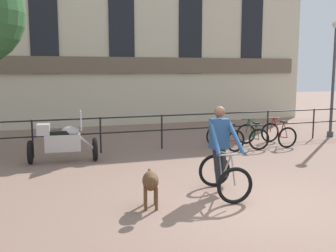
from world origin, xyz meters
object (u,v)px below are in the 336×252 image
at_px(dog, 151,182).
at_px(parked_bicycle_mid_right, 278,134).
at_px(parked_motorcycle, 62,141).
at_px(parked_bicycle_near_lamp, 225,137).
at_px(cyclist_with_bike, 222,155).
at_px(street_lamp, 334,72).
at_px(parked_bicycle_mid_left, 252,136).

relative_size(dog, parked_bicycle_mid_right, 0.76).
bearing_deg(parked_motorcycle, parked_bicycle_near_lamp, -82.26).
bearing_deg(dog, parked_bicycle_near_lamp, 63.21).
distance_m(cyclist_with_bike, parked_bicycle_near_lamp, 4.40).
distance_m(parked_bicycle_near_lamp, street_lamp, 5.12).
xyz_separation_m(dog, parked_motorcycle, (-1.20, 4.06, 0.09)).
xyz_separation_m(parked_motorcycle, parked_bicycle_mid_left, (5.79, 0.22, -0.20)).
bearing_deg(parked_bicycle_mid_right, dog, 41.28).
relative_size(cyclist_with_bike, parked_bicycle_mid_right, 1.48).
distance_m(parked_motorcycle, parked_bicycle_mid_left, 5.80).
bearing_deg(street_lamp, cyclist_with_bike, -145.34).
height_order(parked_motorcycle, parked_bicycle_near_lamp, parked_motorcycle).
bearing_deg(dog, parked_bicycle_mid_right, 51.19).
bearing_deg(parked_bicycle_mid_left, parked_motorcycle, 10.87).
distance_m(parked_bicycle_mid_left, parked_bicycle_mid_right, 0.96).
relative_size(parked_bicycle_near_lamp, parked_bicycle_mid_left, 1.01).
bearing_deg(cyclist_with_bike, street_lamp, 40.90).
height_order(dog, street_lamp, street_lamp).
bearing_deg(parked_motorcycle, cyclist_with_bike, -137.64).
height_order(dog, parked_bicycle_near_lamp, parked_bicycle_near_lamp).
bearing_deg(parked_bicycle_mid_right, street_lamp, -160.53).
height_order(parked_motorcycle, street_lamp, street_lamp).
distance_m(parked_bicycle_mid_left, street_lamp, 4.27).
xyz_separation_m(dog, parked_bicycle_mid_right, (5.55, 4.28, -0.11)).
relative_size(parked_motorcycle, parked_bicycle_near_lamp, 1.50).
height_order(dog, parked_bicycle_mid_right, parked_bicycle_mid_right).
relative_size(parked_motorcycle, street_lamp, 0.44).
xyz_separation_m(dog, parked_bicycle_near_lamp, (3.64, 4.28, -0.11)).
bearing_deg(cyclist_with_bike, dog, -159.12).
height_order(cyclist_with_bike, parked_motorcycle, cyclist_with_bike).
height_order(parked_bicycle_near_lamp, street_lamp, street_lamp).
bearing_deg(parked_bicycle_near_lamp, dog, 39.92).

